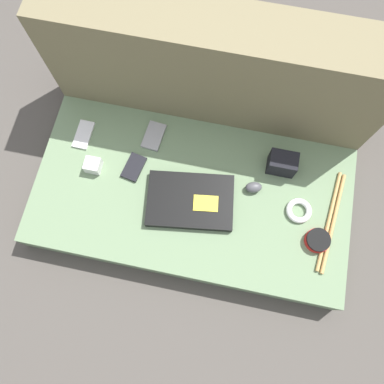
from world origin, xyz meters
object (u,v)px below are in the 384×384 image
(camera_pouch, at_px, (282,163))
(charger_brick, at_px, (93,165))
(computer_mouse, at_px, (254,187))
(phone_silver, at_px, (84,135))
(laptop, at_px, (191,201))
(phone_small, at_px, (154,136))
(phone_black, at_px, (134,167))
(speaker_puck, at_px, (318,240))

(camera_pouch, distance_m, charger_brick, 0.71)
(computer_mouse, height_order, phone_silver, computer_mouse)
(laptop, relative_size, phone_small, 2.81)
(phone_black, height_order, charger_brick, charger_brick)
(phone_black, relative_size, phone_small, 0.95)
(computer_mouse, bearing_deg, speaker_puck, -46.15)
(phone_small, bearing_deg, phone_black, -101.75)
(phone_small, bearing_deg, charger_brick, -132.73)
(phone_silver, distance_m, camera_pouch, 0.78)
(camera_pouch, bearing_deg, computer_mouse, -129.52)
(laptop, distance_m, computer_mouse, 0.24)
(phone_silver, relative_size, charger_brick, 2.07)
(speaker_puck, xyz_separation_m, phone_silver, (-0.94, 0.23, -0.01))
(phone_silver, bearing_deg, phone_black, -21.53)
(computer_mouse, xyz_separation_m, phone_silver, (-0.69, 0.09, -0.01))
(speaker_puck, xyz_separation_m, camera_pouch, (-0.17, 0.26, 0.03))
(speaker_puck, relative_size, phone_black, 0.77)
(computer_mouse, relative_size, phone_black, 0.61)
(laptop, distance_m, charger_brick, 0.39)
(computer_mouse, bearing_deg, laptop, -171.91)
(computer_mouse, relative_size, speaker_puck, 0.80)
(computer_mouse, height_order, speaker_puck, computer_mouse)
(camera_pouch, relative_size, charger_brick, 1.79)
(phone_black, bearing_deg, charger_brick, -157.59)
(phone_small, distance_m, charger_brick, 0.26)
(phone_black, bearing_deg, phone_small, 83.79)
(laptop, distance_m, camera_pouch, 0.37)
(phone_silver, distance_m, phone_black, 0.25)
(phone_small, bearing_deg, computer_mouse, -12.50)
(laptop, xyz_separation_m, phone_black, (-0.24, 0.09, -0.01))
(computer_mouse, relative_size, camera_pouch, 0.69)
(phone_black, height_order, phone_small, same)
(charger_brick, bearing_deg, phone_small, 41.80)
(computer_mouse, height_order, charger_brick, charger_brick)
(laptop, bearing_deg, speaker_puck, -14.23)
(phone_silver, xyz_separation_m, charger_brick, (0.08, -0.12, 0.02))
(speaker_puck, relative_size, phone_small, 0.73)
(phone_silver, bearing_deg, camera_pouch, 2.21)
(phone_silver, height_order, charger_brick, charger_brick)
(computer_mouse, height_order, phone_small, computer_mouse)
(camera_pouch, bearing_deg, phone_silver, -178.46)
(laptop, bearing_deg, camera_pouch, 25.62)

